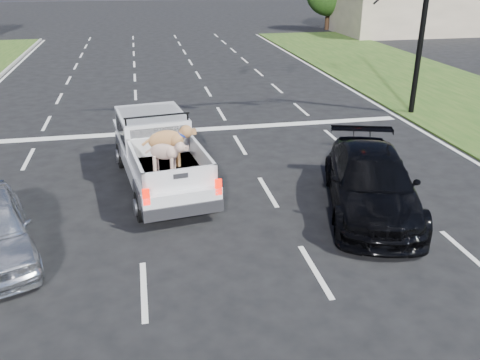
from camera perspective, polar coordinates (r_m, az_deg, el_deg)
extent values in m
plane|color=black|center=(10.40, -0.89, -11.23)|extent=(160.00, 160.00, 0.00)
cube|color=silver|center=(16.02, -23.87, -0.32)|extent=(0.12, 60.00, 0.01)
cube|color=silver|center=(15.58, -11.29, 0.67)|extent=(0.12, 60.00, 0.01)
cube|color=silver|center=(15.92, 1.38, 1.64)|extent=(0.12, 60.00, 0.01)
cube|color=silver|center=(16.99, 12.99, 2.45)|extent=(0.12, 60.00, 0.01)
cube|color=silver|center=(18.69, 23.02, 3.08)|extent=(0.15, 60.00, 0.01)
cube|color=silver|center=(19.40, -6.29, 5.56)|extent=(17.00, 0.45, 0.01)
cylinder|color=black|center=(22.07, 19.82, 15.84)|extent=(0.22, 0.22, 7.00)
cube|color=#C6B297|center=(48.67, 18.53, 17.44)|extent=(12.00, 7.00, 3.60)
cylinder|color=#332114|center=(49.85, 9.80, 17.54)|extent=(0.44, 0.44, 2.16)
cylinder|color=#332114|center=(53.19, 18.27, 17.10)|extent=(0.44, 0.44, 2.16)
cylinder|color=#332114|center=(56.31, 23.85, 16.62)|extent=(0.44, 0.44, 2.16)
cylinder|color=black|center=(12.66, -10.93, -2.93)|extent=(0.39, 0.80, 0.77)
cylinder|color=black|center=(12.97, -3.26, -1.85)|extent=(0.39, 0.80, 0.77)
cylinder|color=black|center=(16.08, -13.04, 2.69)|extent=(0.39, 0.80, 0.77)
cylinder|color=black|center=(16.33, -6.92, 3.46)|extent=(0.39, 0.80, 0.77)
cube|color=silver|center=(14.40, -8.78, 1.78)|extent=(2.63, 5.57, 0.53)
cube|color=silver|center=(15.35, -9.85, 5.84)|extent=(2.16, 2.56, 0.87)
cube|color=black|center=(14.26, -9.05, 4.66)|extent=(1.55, 0.24, 0.63)
cylinder|color=black|center=(14.21, -9.30, 7.14)|extent=(1.81, 0.30, 0.05)
cube|color=black|center=(13.23, -7.85, 0.93)|extent=(2.13, 2.80, 0.06)
cube|color=silver|center=(13.00, -11.62, 1.64)|extent=(0.43, 2.56, 0.53)
cube|color=silver|center=(13.30, -4.30, 2.57)|extent=(0.43, 2.56, 0.53)
cube|color=silver|center=(11.99, -6.70, 0.07)|extent=(1.79, 0.33, 0.53)
cube|color=red|center=(11.76, -10.49, -1.90)|extent=(0.17, 0.08, 0.40)
cube|color=red|center=(12.09, -2.45, -0.78)|extent=(0.17, 0.08, 0.40)
cube|color=black|center=(12.16, -6.39, -3.24)|extent=(1.96, 0.57, 0.30)
imported|color=black|center=(13.25, 14.54, -0.27)|extent=(3.52, 5.59, 1.51)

